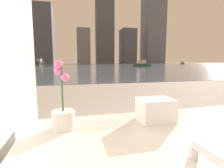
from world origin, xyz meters
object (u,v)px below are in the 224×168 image
Objects in this scene: towel_stack at (155,110)px; harbor_boat_0 at (142,64)px; faucet_near at (204,154)px; potted_orchid at (63,113)px.

towel_stack is 0.07× the size of harbor_boat_0.
faucet_near is at bearing -97.70° from towel_stack.
faucet_near is at bearing -113.21° from harbor_boat_0.
towel_stack is 34.02m from harbor_boat_0.
towel_stack reaches higher than faucet_near.
harbor_boat_0 reaches higher than towel_stack.
faucet_near is 0.45× the size of potted_orchid.
harbor_boat_0 is at bearing 66.54° from towel_stack.
harbor_boat_0 is (13.55, 31.21, -0.13)m from towel_stack.
potted_orchid is (-0.56, 0.55, 0.05)m from faucet_near.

